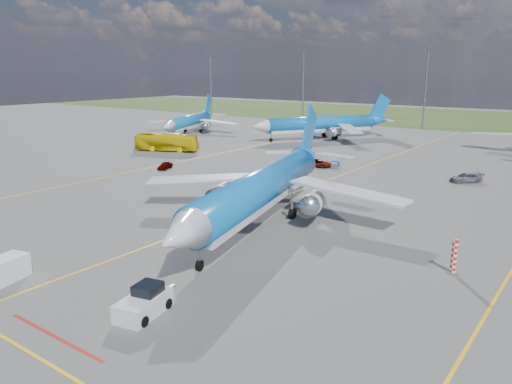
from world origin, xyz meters
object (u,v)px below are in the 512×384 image
Objects in this scene: main_airliner at (261,223)px; service_car_c at (466,178)px; apron_bus at (166,142)px; pushback_tug at (144,303)px; service_car_a at (165,166)px; warning_post at (454,256)px; service_van at (1,271)px; service_car_b at (318,163)px; bg_jet_nnw at (320,139)px; baggage_tug_c at (335,164)px; bg_jet_nw at (190,133)px.

service_car_c is at bearing 54.69° from main_airliner.
service_car_c is (58.90, 5.91, -1.16)m from apron_bus.
pushback_tug is 1.69× the size of service_car_a.
warning_post is 0.68× the size of service_van.
service_car_a is at bearing 125.12° from service_car_b.
bg_jet_nnw is 8.75× the size of baggage_tug_c.
service_car_c is (24.41, 2.44, 0.05)m from service_car_b.
bg_jet_nnw is 36.42m from service_car_b.
apron_bus is at bearing 164.17° from baggage_tug_c.
pushback_tug is 72.96m from apron_bus.
bg_jet_nnw is at bearing -167.38° from service_car_c.
warning_post is 0.82× the size of service_car_a.
service_van is 64.48m from service_car_c.
baggage_tug_c is (2.14, 2.24, -0.18)m from service_car_b.
pushback_tug is 57.79m from service_car_b.
bg_jet_nnw is 10.88× the size of service_car_a.
main_airliner is 26.82m from service_van.
service_van reaches higher than baggage_tug_c.
baggage_tug_c is at bearing -24.88° from bg_jet_nnw.
apron_bus reaches higher than service_van.
warning_post reaches higher than pushback_tug.
bg_jet_nw is 96.60m from service_van.
bg_jet_nw is at bearing -145.94° from service_car_c.
pushback_tug is 1.40× the size of service_van.
main_airliner is (62.20, -54.00, 0.00)m from bg_jet_nw.
service_van is at bearing -168.03° from apron_bus.
warning_post is at bearing -29.69° from service_car_c.
bg_jet_nw reaches higher than warning_post.
main_airliner reaches higher than service_car_b.
bg_jet_nw is 102.33m from pushback_tug.
warning_post is 37.53m from service_van.
bg_jet_nnw is at bearing -4.24° from bg_jet_nw.
bg_jet_nnw reaches higher than service_car_a.
apron_bus reaches higher than service_car_c.
main_airliner is 37.73m from service_car_c.
service_car_b is 0.96× the size of service_car_c.
service_van is at bearing -121.08° from main_airliner.
service_car_c is at bearing -3.37° from bg_jet_nnw.
service_car_c is at bearing -89.83° from service_car_b.
pushback_tug reaches higher than service_van.
pushback_tug is 1.36× the size of baggage_tug_c.
bg_jet_nnw is 8.50× the size of service_car_b.
pushback_tug is 0.46× the size of apron_bus.
bg_jet_nnw is 6.43× the size of pushback_tug.
bg_jet_nw is 7.60× the size of service_car_b.
pushback_tug is (-15.69, -20.38, -0.67)m from warning_post.
service_car_b reaches higher than service_car_a.
service_car_c is at bearing -35.96° from bg_jet_nw.
bg_jet_nw is at bearing 61.98° from service_car_b.
baggage_tug_c is (-14.73, 57.51, -0.36)m from pushback_tug.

